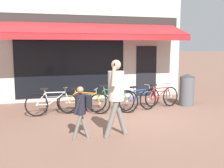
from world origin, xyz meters
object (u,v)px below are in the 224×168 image
object	(u,v)px
bicycle_orange	(83,102)
bicycle_blue	(140,98)
pedestrian_adult	(116,90)
bicycle_red	(159,97)
bicycle_green	(111,100)
pedestrian_child	(82,106)
litter_bin	(187,90)
bicycle_silver	(53,103)

from	to	relation	value
bicycle_orange	bicycle_blue	size ratio (longest dim) A/B	0.94
bicycle_orange	pedestrian_adult	world-z (taller)	pedestrian_adult
bicycle_blue	pedestrian_adult	distance (m)	3.10
bicycle_orange	bicycle_red	world-z (taller)	bicycle_red
bicycle_green	bicycle_red	distance (m)	1.78
pedestrian_adult	pedestrian_child	xyz separation A→B (m)	(-0.80, 0.04, -0.35)
bicycle_red	litter_bin	distance (m)	1.12
bicycle_green	litter_bin	xyz separation A→B (m)	(2.88, 0.19, 0.18)
bicycle_green	litter_bin	bearing A→B (deg)	28.28
bicycle_orange	bicycle_green	bearing A→B (deg)	19.65
bicycle_silver	pedestrian_child	size ratio (longest dim) A/B	1.40
bicycle_blue	pedestrian_child	size ratio (longest dim) A/B	1.39
bicycle_blue	bicycle_red	size ratio (longest dim) A/B	1.01
bicycle_silver	bicycle_blue	xyz separation A→B (m)	(2.87, -0.02, -0.02)
bicycle_orange	pedestrian_child	world-z (taller)	pedestrian_child
bicycle_orange	litter_bin	distance (m)	3.78
bicycle_silver	bicycle_red	xyz separation A→B (m)	(3.57, -0.07, -0.00)
litter_bin	bicycle_silver	bearing A→B (deg)	179.90
bicycle_orange	bicycle_blue	xyz separation A→B (m)	(1.96, 0.09, -0.01)
pedestrian_adult	pedestrian_child	world-z (taller)	pedestrian_adult
bicycle_orange	bicycle_blue	world-z (taller)	bicycle_orange
bicycle_green	bicycle_blue	distance (m)	1.08
litter_bin	pedestrian_child	bearing A→B (deg)	-149.77
bicycle_red	bicycle_orange	bearing A→B (deg)	165.40
bicycle_orange	bicycle_red	bearing A→B (deg)	25.99
bicycle_orange	pedestrian_adult	bearing A→B (deg)	-57.56
pedestrian_child	litter_bin	xyz separation A→B (m)	(4.26, 2.48, -0.20)
bicycle_silver	litter_bin	xyz separation A→B (m)	(4.68, -0.01, 0.19)
bicycle_silver	bicycle_blue	bearing A→B (deg)	-3.92
bicycle_green	pedestrian_child	xyz separation A→B (m)	(-1.38, -2.29, 0.38)
bicycle_silver	bicycle_red	distance (m)	3.58
bicycle_silver	bicycle_blue	world-z (taller)	bicycle_silver
bicycle_silver	pedestrian_adult	size ratio (longest dim) A/B	0.94
bicycle_green	pedestrian_child	size ratio (longest dim) A/B	1.35
bicycle_silver	litter_bin	bearing A→B (deg)	-3.57
bicycle_red	pedestrian_adult	xyz separation A→B (m)	(-2.35, -2.46, 0.74)
bicycle_orange	bicycle_red	size ratio (longest dim) A/B	0.96
bicycle_orange	bicycle_green	distance (m)	0.90
bicycle_green	pedestrian_child	bearing A→B (deg)	-96.64
bicycle_silver	bicycle_orange	bearing A→B (deg)	-10.73
bicycle_blue	pedestrian_child	bearing A→B (deg)	-153.02
bicycle_blue	litter_bin	distance (m)	1.82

